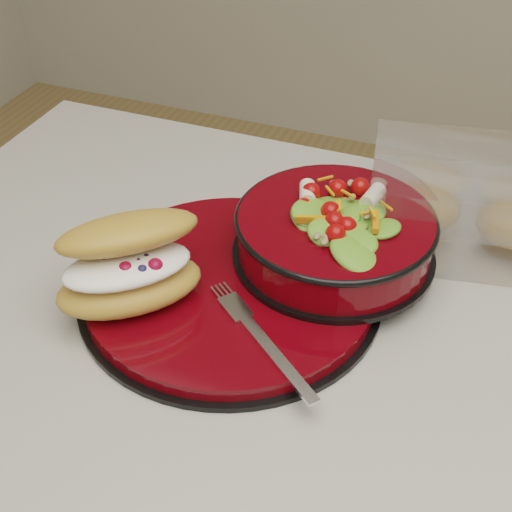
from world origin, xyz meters
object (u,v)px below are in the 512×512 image
(dinner_plate, at_px, (231,287))
(salad_bowl, at_px, (335,229))
(croissant, at_px, (131,264))
(pastry_box, at_px, (471,204))
(fork, at_px, (264,342))

(dinner_plate, xyz_separation_m, salad_bowl, (0.08, 0.07, 0.04))
(dinner_plate, bearing_deg, salad_bowl, 41.19)
(dinner_plate, xyz_separation_m, croissant, (-0.08, -0.06, 0.05))
(croissant, relative_size, pastry_box, 0.67)
(dinner_plate, distance_m, pastry_box, 0.28)
(croissant, height_order, fork, croissant)
(salad_bowl, bearing_deg, pastry_box, 42.28)
(dinner_plate, distance_m, fork, 0.09)
(dinner_plate, bearing_deg, pastry_box, 41.83)
(dinner_plate, relative_size, pastry_box, 1.27)
(fork, bearing_deg, dinner_plate, 79.88)
(salad_bowl, distance_m, croissant, 0.21)
(pastry_box, bearing_deg, fork, -129.44)
(dinner_plate, bearing_deg, croissant, -142.88)
(dinner_plate, height_order, fork, fork)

